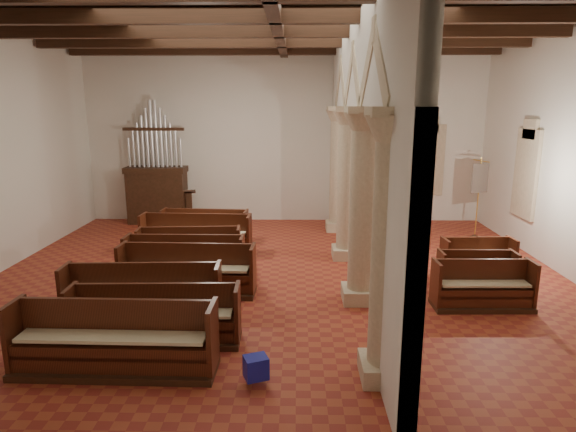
{
  "coord_description": "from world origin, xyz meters",
  "views": [
    {
      "loc": [
        0.44,
        -11.18,
        4.08
      ],
      "look_at": [
        0.22,
        0.5,
        1.4
      ],
      "focal_mm": 30.0,
      "sensor_mm": 36.0,
      "label": 1
    }
  ],
  "objects_px": {
    "nave_pew_0": "(115,350)",
    "lectern": "(189,209)",
    "pipe_organ": "(157,185)",
    "processional_banner": "(477,213)",
    "aisle_pew_0": "(482,292)"
  },
  "relations": [
    {
      "from": "pipe_organ",
      "to": "nave_pew_0",
      "type": "height_order",
      "value": "pipe_organ"
    },
    {
      "from": "lectern",
      "to": "aisle_pew_0",
      "type": "distance_m",
      "value": 10.59
    },
    {
      "from": "lectern",
      "to": "aisle_pew_0",
      "type": "height_order",
      "value": "lectern"
    },
    {
      "from": "processional_banner",
      "to": "nave_pew_0",
      "type": "xyz_separation_m",
      "value": [
        -8.46,
        -8.01,
        -0.44
      ]
    },
    {
      "from": "pipe_organ",
      "to": "nave_pew_0",
      "type": "xyz_separation_m",
      "value": [
        2.11,
        -9.9,
        -0.99
      ]
    },
    {
      "from": "processional_banner",
      "to": "aisle_pew_0",
      "type": "bearing_deg",
      "value": -125.73
    },
    {
      "from": "lectern",
      "to": "nave_pew_0",
      "type": "bearing_deg",
      "value": -96.17
    },
    {
      "from": "aisle_pew_0",
      "to": "lectern",
      "type": "bearing_deg",
      "value": 135.12
    },
    {
      "from": "processional_banner",
      "to": "nave_pew_0",
      "type": "distance_m",
      "value": 11.66
    },
    {
      "from": "nave_pew_0",
      "to": "aisle_pew_0",
      "type": "height_order",
      "value": "nave_pew_0"
    },
    {
      "from": "pipe_organ",
      "to": "aisle_pew_0",
      "type": "distance_m",
      "value": 11.47
    },
    {
      "from": "aisle_pew_0",
      "to": "nave_pew_0",
      "type": "bearing_deg",
      "value": -160.01
    },
    {
      "from": "pipe_organ",
      "to": "lectern",
      "type": "relative_size",
      "value": 3.57
    },
    {
      "from": "pipe_organ",
      "to": "processional_banner",
      "type": "distance_m",
      "value": 10.76
    },
    {
      "from": "nave_pew_0",
      "to": "lectern",
      "type": "bearing_deg",
      "value": 96.89
    }
  ]
}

